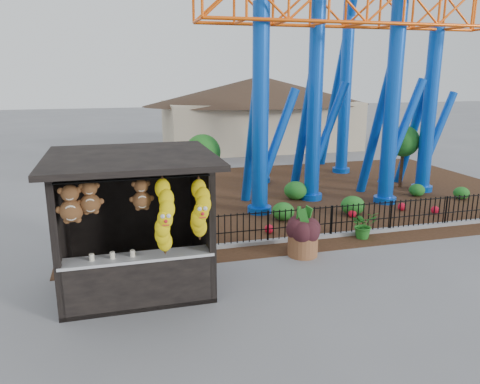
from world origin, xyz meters
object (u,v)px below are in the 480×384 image
object	(u,v)px
terracotta_planter	(303,244)
potted_plant	(364,225)
prize_booth	(135,227)
roller_coaster	(333,28)

from	to	relation	value
terracotta_planter	potted_plant	distance (m)	2.40
prize_booth	roller_coaster	size ratio (longest dim) A/B	0.32
roller_coaster	prize_booth	bearing A→B (deg)	-137.96
roller_coaster	potted_plant	bearing A→B (deg)	-104.45
prize_booth	potted_plant	bearing A→B (deg)	14.92
prize_booth	potted_plant	world-z (taller)	prize_booth
roller_coaster	terracotta_planter	world-z (taller)	roller_coaster
prize_booth	potted_plant	distance (m)	7.00
prize_booth	roller_coaster	bearing A→B (deg)	42.04
potted_plant	terracotta_planter	bearing A→B (deg)	-164.16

